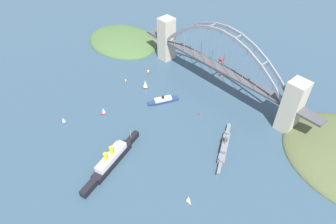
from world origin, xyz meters
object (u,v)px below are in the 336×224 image
small_boat_5 (145,84)px  channel_marker_buoy (200,114)px  ocean_liner (112,160)px  seaplane_taxiing_near_bridge (222,60)px  small_boat_1 (148,71)px  harbor_ferry_steamer (163,100)px  small_boat_2 (63,120)px  small_boat_0 (126,81)px  small_boat_3 (104,111)px  harbor_arch_bridge (220,66)px  seaplane_second_in_formation (222,74)px  small_boat_6 (188,199)px  naval_cruiser (224,147)px

small_boat_5 → channel_marker_buoy: bearing=-170.1°
ocean_liner → seaplane_taxiing_near_bridge: 213.16m
seaplane_taxiing_near_bridge → small_boat_1: bearing=62.4°
small_boat_5 → channel_marker_buoy: (-77.06, -13.52, -4.47)m
harbor_ferry_steamer → small_boat_2: small_boat_2 is taller
small_boat_0 → small_boat_3: size_ratio=0.87×
harbor_arch_bridge → seaplane_second_in_formation: harbor_arch_bridge is taller
small_boat_3 → ocean_liner: bearing=153.4°
small_boat_5 → small_boat_6: (-143.12, 69.98, -1.99)m
small_boat_3 → harbor_arch_bridge: bearing=-112.1°
small_boat_2 → harbor_arch_bridge: bearing=-112.0°
seaplane_taxiing_near_bridge → seaplane_second_in_formation: size_ratio=1.01×
seaplane_second_in_formation → small_boat_3: (38.78, 150.94, 1.74)m
seaplane_second_in_formation → small_boat_5: 99.17m
seaplane_taxiing_near_bridge → small_boat_1: (46.76, 89.57, -1.30)m
small_boat_2 → small_boat_6: (-152.53, -31.66, -0.23)m
seaplane_second_in_formation → small_boat_5: bearing=63.1°
small_boat_2 → small_boat_5: bearing=-95.3°
naval_cruiser → channel_marker_buoy: (49.19, -18.38, -2.07)m
small_boat_0 → small_boat_2: bearing=100.7°
small_boat_0 → small_boat_6: bearing=160.5°
seaplane_second_in_formation → small_boat_3: size_ratio=1.18×
ocean_liner → small_boat_1: ocean_liner is taller
small_boat_1 → naval_cruiser: bearing=169.1°
naval_cruiser → ocean_liner: bearing=57.8°
harbor_arch_bridge → naval_cruiser: bearing=134.8°
naval_cruiser → small_boat_3: 133.34m
harbor_arch_bridge → small_boat_1: size_ratio=26.81×
small_boat_1 → small_boat_3: (-29.75, 86.47, 3.18)m
harbor_ferry_steamer → small_boat_1: (58.21, -25.56, -1.65)m
naval_cruiser → small_boat_5: (126.25, -4.86, 2.39)m
harbor_arch_bridge → small_boat_5: (57.57, 64.25, -24.70)m
small_boat_0 → small_boat_6: 180.24m
small_boat_3 → small_boat_2: bearing=68.4°
harbor_ferry_steamer → small_boat_2: (43.91, 100.00, 1.36)m
seaplane_second_in_formation → channel_marker_buoy: seaplane_second_in_formation is taller
ocean_liner → naval_cruiser: ocean_liner is taller
harbor_arch_bridge → seaplane_taxiing_near_bridge: size_ratio=24.18×
ocean_liner → seaplane_second_in_formation: 184.58m
naval_cruiser → small_boat_6: naval_cruiser is taller
ocean_liner → naval_cruiser: bearing=-122.2°
harbor_arch_bridge → small_boat_2: 180.85m
harbor_arch_bridge → ocean_liner: harbor_arch_bridge is taller
ocean_liner → small_boat_3: bearing=-26.6°
harbor_arch_bridge → small_boat_2: size_ratio=30.49×
seaplane_second_in_formation → small_boat_2: small_boat_2 is taller
naval_cruiser → small_boat_6: (-16.87, 65.12, 0.41)m
ocean_liner → small_boat_5: size_ratio=6.55×
harbor_arch_bridge → harbor_ferry_steamer: harbor_arch_bridge is taller
small_boat_2 → channel_marker_buoy: (-86.47, -115.15, -2.71)m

